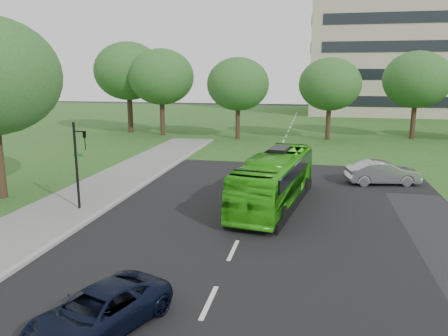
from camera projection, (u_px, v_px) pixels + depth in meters
name	position (u px, v px, depth m)	size (l,w,h in m)	color
ground	(242.00, 232.00, 18.74)	(160.00, 160.00, 0.00)	black
street_surfaces	(277.00, 146.00, 40.58)	(120.00, 120.00, 0.15)	black
office_building	(437.00, 37.00, 71.06)	(40.10, 20.10, 25.00)	tan
tree_park_a	(161.00, 77.00, 46.57)	(6.97, 6.97, 9.26)	black
tree_park_b	(238.00, 84.00, 44.24)	(6.32, 6.32, 8.28)	black
tree_park_c	(330.00, 84.00, 43.57)	(6.19, 6.19, 8.23)	black
tree_park_d	(417.00, 80.00, 44.05)	(6.73, 6.73, 8.90)	black
tree_park_f	(128.00, 71.00, 48.85)	(7.59, 7.59, 10.13)	black
bus	(275.00, 180.00, 22.41)	(2.25, 9.60, 2.67)	green
sedan	(383.00, 173.00, 26.76)	(1.53, 4.38, 1.44)	#9E9EA2
suv	(99.00, 311.00, 11.45)	(1.93, 4.18, 1.16)	black
traffic_light	(79.00, 160.00, 21.11)	(0.71, 0.21, 4.42)	black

